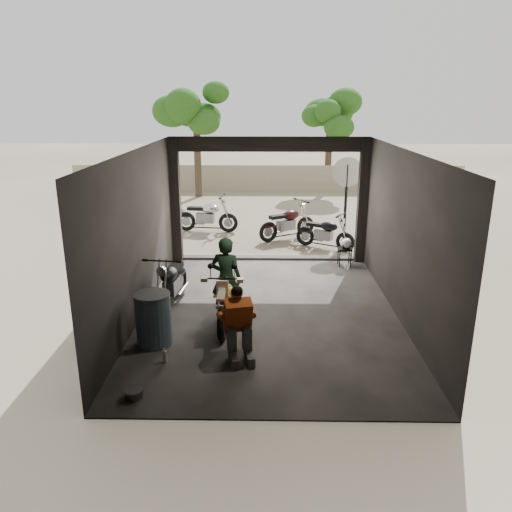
{
  "coord_description": "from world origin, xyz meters",
  "views": [
    {
      "loc": [
        -0.1,
        -9.15,
        4.07
      ],
      "look_at": [
        -0.28,
        0.6,
        1.01
      ],
      "focal_mm": 35.0,
      "sensor_mm": 36.0,
      "label": 1
    }
  ],
  "objects_px": {
    "mechanic": "(239,326)",
    "helmet": "(346,243)",
    "main_bike": "(226,297)",
    "sign_post": "(347,186)",
    "outside_bike_a": "(207,214)",
    "oil_drum": "(153,320)",
    "outside_bike_b": "(287,220)",
    "rider": "(226,279)",
    "left_bike": "(171,279)",
    "outside_bike_c": "(325,231)",
    "stool": "(345,251)"
  },
  "relations": [
    {
      "from": "left_bike",
      "to": "outside_bike_b",
      "type": "xyz_separation_m",
      "value": [
        2.59,
        5.23,
        0.0
      ]
    },
    {
      "from": "rider",
      "to": "stool",
      "type": "xyz_separation_m",
      "value": [
        2.76,
        3.27,
        -0.42
      ]
    },
    {
      "from": "helmet",
      "to": "left_bike",
      "type": "bearing_deg",
      "value": -155.86
    },
    {
      "from": "outside_bike_a",
      "to": "sign_post",
      "type": "bearing_deg",
      "value": -101.18
    },
    {
      "from": "outside_bike_b",
      "to": "outside_bike_a",
      "type": "bearing_deg",
      "value": 39.17
    },
    {
      "from": "stool",
      "to": "helmet",
      "type": "bearing_deg",
      "value": -20.67
    },
    {
      "from": "outside_bike_a",
      "to": "outside_bike_c",
      "type": "bearing_deg",
      "value": -110.4
    },
    {
      "from": "helmet",
      "to": "main_bike",
      "type": "bearing_deg",
      "value": -137.83
    },
    {
      "from": "main_bike",
      "to": "outside_bike_c",
      "type": "height_order",
      "value": "main_bike"
    },
    {
      "from": "stool",
      "to": "sign_post",
      "type": "xyz_separation_m",
      "value": [
        0.29,
        2.03,
        1.33
      ]
    },
    {
      "from": "left_bike",
      "to": "helmet",
      "type": "xyz_separation_m",
      "value": [
        3.96,
        2.65,
        0.02
      ]
    },
    {
      "from": "main_bike",
      "to": "helmet",
      "type": "relative_size",
      "value": 5.97
    },
    {
      "from": "main_bike",
      "to": "rider",
      "type": "relative_size",
      "value": 1.03
    },
    {
      "from": "outside_bike_a",
      "to": "main_bike",
      "type": "bearing_deg",
      "value": -163.55
    },
    {
      "from": "outside_bike_b",
      "to": "rider",
      "type": "distance_m",
      "value": 6.01
    },
    {
      "from": "mechanic",
      "to": "sign_post",
      "type": "bearing_deg",
      "value": 55.33
    },
    {
      "from": "outside_bike_c",
      "to": "oil_drum",
      "type": "bearing_deg",
      "value": 179.02
    },
    {
      "from": "left_bike",
      "to": "helmet",
      "type": "distance_m",
      "value": 4.77
    },
    {
      "from": "outside_bike_b",
      "to": "mechanic",
      "type": "bearing_deg",
      "value": 139.23
    },
    {
      "from": "outside_bike_a",
      "to": "helmet",
      "type": "height_order",
      "value": "outside_bike_a"
    },
    {
      "from": "left_bike",
      "to": "mechanic",
      "type": "bearing_deg",
      "value": -48.45
    },
    {
      "from": "left_bike",
      "to": "outside_bike_c",
      "type": "bearing_deg",
      "value": 56.02
    },
    {
      "from": "left_bike",
      "to": "outside_bike_b",
      "type": "height_order",
      "value": "outside_bike_b"
    },
    {
      "from": "rider",
      "to": "stool",
      "type": "bearing_deg",
      "value": -118.63
    },
    {
      "from": "outside_bike_a",
      "to": "oil_drum",
      "type": "bearing_deg",
      "value": -173.26
    },
    {
      "from": "main_bike",
      "to": "sign_post",
      "type": "height_order",
      "value": "sign_post"
    },
    {
      "from": "stool",
      "to": "oil_drum",
      "type": "distance_m",
      "value": 5.88
    },
    {
      "from": "helmet",
      "to": "sign_post",
      "type": "xyz_separation_m",
      "value": [
        0.27,
        2.04,
        1.13
      ]
    },
    {
      "from": "main_bike",
      "to": "oil_drum",
      "type": "relative_size",
      "value": 1.82
    },
    {
      "from": "main_bike",
      "to": "mechanic",
      "type": "distance_m",
      "value": 1.3
    },
    {
      "from": "outside_bike_a",
      "to": "left_bike",
      "type": "bearing_deg",
      "value": -173.35
    },
    {
      "from": "mechanic",
      "to": "helmet",
      "type": "bearing_deg",
      "value": 49.89
    },
    {
      "from": "outside_bike_b",
      "to": "helmet",
      "type": "relative_size",
      "value": 6.04
    },
    {
      "from": "outside_bike_a",
      "to": "outside_bike_c",
      "type": "xyz_separation_m",
      "value": [
        3.57,
        -1.86,
        -0.06
      ]
    },
    {
      "from": "mechanic",
      "to": "stool",
      "type": "xyz_separation_m",
      "value": [
        2.44,
        4.8,
        -0.18
      ]
    },
    {
      "from": "rider",
      "to": "outside_bike_a",
      "type": "bearing_deg",
      "value": -68.9
    },
    {
      "from": "mechanic",
      "to": "oil_drum",
      "type": "height_order",
      "value": "mechanic"
    },
    {
      "from": "outside_bike_a",
      "to": "rider",
      "type": "relative_size",
      "value": 1.06
    },
    {
      "from": "main_bike",
      "to": "stool",
      "type": "relative_size",
      "value": 3.61
    },
    {
      "from": "left_bike",
      "to": "mechanic",
      "type": "height_order",
      "value": "left_bike"
    },
    {
      "from": "left_bike",
      "to": "helmet",
      "type": "height_order",
      "value": "left_bike"
    },
    {
      "from": "left_bike",
      "to": "outside_bike_a",
      "type": "relative_size",
      "value": 0.98
    },
    {
      "from": "helmet",
      "to": "oil_drum",
      "type": "distance_m",
      "value": 5.89
    },
    {
      "from": "left_bike",
      "to": "oil_drum",
      "type": "relative_size",
      "value": 1.83
    },
    {
      "from": "rider",
      "to": "outside_bike_b",
      "type": "bearing_deg",
      "value": -92.09
    },
    {
      "from": "outside_bike_c",
      "to": "stool",
      "type": "bearing_deg",
      "value": -137.82
    },
    {
      "from": "helmet",
      "to": "oil_drum",
      "type": "xyz_separation_m",
      "value": [
        -3.96,
        -4.35,
        -0.13
      ]
    },
    {
      "from": "helmet",
      "to": "rider",
      "type": "bearing_deg",
      "value": -140.18
    },
    {
      "from": "mechanic",
      "to": "rider",
      "type": "bearing_deg",
      "value": 89.04
    },
    {
      "from": "outside_bike_c",
      "to": "helmet",
      "type": "xyz_separation_m",
      "value": [
        0.35,
        -1.57,
        0.07
      ]
    }
  ]
}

